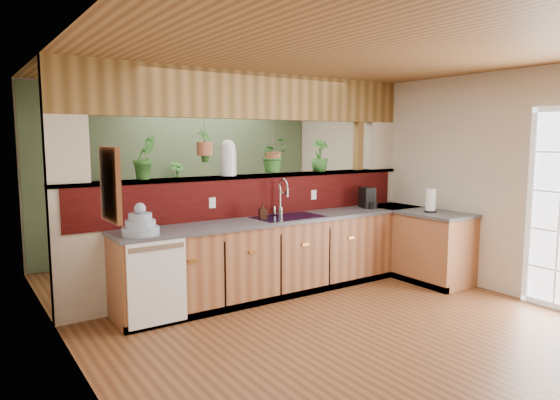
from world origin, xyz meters
TOP-DOWN VIEW (x-y plane):
  - ground at (0.00, 0.00)m, footprint 4.60×7.00m
  - ceiling at (0.00, 0.00)m, footprint 4.60×7.00m
  - wall_back at (0.00, 3.50)m, footprint 4.60×0.02m
  - wall_left at (-2.30, 0.00)m, footprint 0.02×7.00m
  - wall_right at (2.30, 0.00)m, footprint 0.02×7.00m
  - pass_through_partition at (0.03, 1.35)m, footprint 4.60×0.21m
  - pass_through_ledge at (0.00, 1.35)m, footprint 4.60×0.21m
  - header_beam at (0.00, 1.35)m, footprint 4.60×0.15m
  - sage_backwall at (0.00, 3.48)m, footprint 4.55×0.02m
  - countertop at (0.84, 0.87)m, footprint 4.14×1.52m
  - dishwasher at (-1.48, 0.66)m, footprint 0.58×0.03m
  - navy_sink at (0.25, 0.98)m, footprint 0.82×0.50m
  - framed_print at (-2.27, -0.80)m, footprint 0.04×0.35m
  - faucet at (0.27, 1.13)m, footprint 0.20×0.20m
  - dish_stack at (-1.56, 0.85)m, footprint 0.36×0.36m
  - soap_dispenser at (-0.08, 1.01)m, footprint 0.10×0.10m
  - coffee_maker at (1.57, 1.01)m, footprint 0.15×0.25m
  - paper_towel at (1.96, 0.29)m, footprint 0.15×0.15m
  - glass_jar at (-0.34, 1.35)m, footprint 0.19×0.19m
  - ledge_plant_left at (-1.33, 1.35)m, footprint 0.28×0.24m
  - ledge_plant_right at (1.02, 1.35)m, footprint 0.30×0.30m
  - hanging_plant_a at (-0.64, 1.35)m, footprint 0.24×0.20m
  - hanging_plant_b at (0.28, 1.35)m, footprint 0.42×0.37m
  - shelving_console at (-0.63, 3.25)m, footprint 1.53×0.48m
  - shelf_plant_a at (-1.18, 3.25)m, footprint 0.26×0.19m
  - shelf_plant_b at (-0.20, 3.25)m, footprint 0.31×0.31m
  - floor_plant at (1.21, 2.18)m, footprint 0.72×0.64m

SIDE VIEW (x-z plane):
  - ground at x=0.00m, z-range -0.01..0.01m
  - floor_plant at x=1.21m, z-range 0.00..0.72m
  - countertop at x=0.84m, z-range 0.00..0.90m
  - dishwasher at x=-1.48m, z-range 0.05..0.87m
  - shelving_console at x=-0.63m, z-range 0.00..1.00m
  - navy_sink at x=0.25m, z-range 0.73..0.91m
  - soap_dispenser at x=-0.08m, z-range 0.90..1.08m
  - dish_stack at x=-1.56m, z-range 0.84..1.15m
  - coffee_maker at x=1.57m, z-range 0.89..1.17m
  - paper_towel at x=1.96m, z-range 0.89..1.20m
  - faucet at x=0.27m, z-range 0.92..1.37m
  - pass_through_partition at x=0.03m, z-range -0.11..2.49m
  - shelf_plant_a at x=-1.18m, z-range 1.00..1.46m
  - shelf_plant_b at x=-0.20m, z-range 1.00..1.48m
  - wall_back at x=0.00m, z-range 0.00..2.60m
  - wall_left at x=-2.30m, z-range 0.00..2.60m
  - wall_right at x=2.30m, z-range 0.00..2.60m
  - sage_backwall at x=0.00m, z-range 0.02..2.58m
  - pass_through_ledge at x=0.00m, z-range 1.35..1.39m
  - framed_print at x=-2.27m, z-range 1.32..1.78m
  - glass_jar at x=-0.34m, z-range 1.39..1.81m
  - ledge_plant_right at x=1.02m, z-range 1.39..1.81m
  - ledge_plant_left at x=-1.33m, z-range 1.39..1.86m
  - hanging_plant_b at x=0.28m, z-range 1.51..2.07m
  - hanging_plant_a at x=-0.64m, z-range 1.62..2.11m
  - header_beam at x=0.00m, z-range 2.05..2.60m
  - ceiling at x=0.00m, z-range 2.60..2.60m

